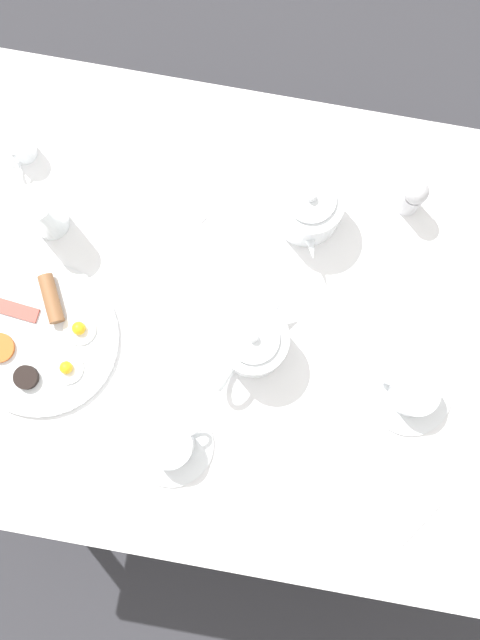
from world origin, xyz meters
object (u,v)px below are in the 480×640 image
at_px(breakfast_plate, 42,338).
at_px(knife_by_plate, 160,186).
at_px(teacup_with_saucer_left, 171,445).
at_px(fork_by_plate, 318,471).
at_px(creamer_jug, 20,147).
at_px(salt_grinder, 413,196).
at_px(water_glass_tall, 43,213).
at_px(teacup_with_saucer_right, 413,393).
at_px(teapot_near, 308,206).
at_px(spoon_for_tea, 425,516).
at_px(teapot_far, 253,342).

xyz_separation_m(breakfast_plate, knife_by_plate, (-0.33, 0.16, -0.01)).
height_order(teacup_with_saucer_left, fork_by_plate, teacup_with_saucer_left).
bearing_deg(fork_by_plate, teacup_with_saucer_left, -89.92).
xyz_separation_m(creamer_jug, salt_grinder, (-0.03, 0.74, 0.03)).
distance_m(water_glass_tall, salt_grinder, 0.68).
xyz_separation_m(teacup_with_saucer_right, fork_by_plate, (0.17, -0.14, -0.03)).
bearing_deg(breakfast_plate, salt_grinder, 120.63).
relative_size(teacup_with_saucer_right, fork_by_plate, 1.04).
bearing_deg(teacup_with_saucer_right, breakfast_plate, -88.49).
relative_size(teapot_near, creamer_jug, 2.81).
height_order(salt_grinder, knife_by_plate, salt_grinder).
height_order(teacup_with_saucer_left, salt_grinder, salt_grinder).
bearing_deg(salt_grinder, breakfast_plate, -59.37).
relative_size(teapot_near, teacup_with_saucer_right, 1.39).
relative_size(teacup_with_saucer_left, teacup_with_saucer_right, 1.00).
bearing_deg(teacup_with_saucer_left, spoon_for_tea, 84.50).
bearing_deg(water_glass_tall, spoon_for_tea, 61.96).
bearing_deg(creamer_jug, teacup_with_saucer_left, 37.92).
height_order(teapot_near, creamer_jug, teapot_near).
xyz_separation_m(teapot_near, water_glass_tall, (0.10, -0.48, 0.02)).
relative_size(breakfast_plate, salt_grinder, 2.69).
distance_m(fork_by_plate, knife_by_plate, 0.62).
height_order(teacup_with_saucer_left, teacup_with_saucer_right, same).
distance_m(teacup_with_saucer_right, spoon_for_tea, 0.23).
distance_m(teapot_near, teacup_with_saucer_right, 0.39).
bearing_deg(teapot_near, breakfast_plate, -67.38).
bearing_deg(teacup_with_saucer_left, water_glass_tall, -140.54).
relative_size(creamer_jug, spoon_for_tea, 0.59).
bearing_deg(spoon_for_tea, water_glass_tall, -118.04).
relative_size(teacup_with_saucer_left, water_glass_tall, 1.09).
bearing_deg(teacup_with_saucer_left, knife_by_plate, -166.32).
xyz_separation_m(fork_by_plate, spoon_for_tea, (0.05, 0.20, 0.00)).
bearing_deg(knife_by_plate, teapot_far, 40.25).
xyz_separation_m(teacup_with_saucer_right, water_glass_tall, (-0.20, -0.72, 0.04)).
height_order(teapot_far, fork_by_plate, teapot_far).
height_order(breakfast_plate, teacup_with_saucer_left, teacup_with_saucer_left).
relative_size(knife_by_plate, spoon_for_tea, 1.55).
distance_m(teapot_near, knife_by_plate, 0.29).
height_order(water_glass_tall, knife_by_plate, water_glass_tall).
bearing_deg(spoon_for_tea, breakfast_plate, -104.62).
bearing_deg(knife_by_plate, teapot_near, 89.22).
bearing_deg(creamer_jug, knife_by_plate, 85.96).
distance_m(teacup_with_saucer_left, spoon_for_tea, 0.48).
relative_size(teacup_with_saucer_left, fork_by_plate, 1.04).
bearing_deg(teacup_with_saucer_right, fork_by_plate, -40.47).
bearing_deg(teapot_far, fork_by_plate, -119.25).
distance_m(teacup_with_saucer_right, knife_by_plate, 0.62).
xyz_separation_m(teacup_with_saucer_right, salt_grinder, (-0.36, -0.06, 0.03)).
relative_size(water_glass_tall, knife_by_plate, 0.70).
bearing_deg(water_glass_tall, creamer_jug, -147.00).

